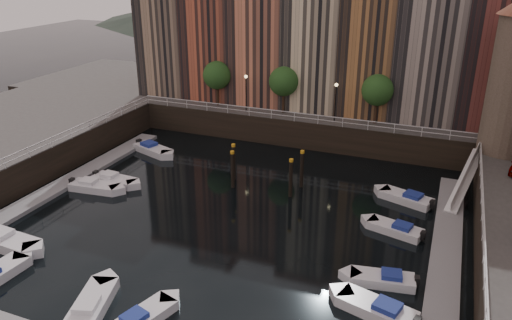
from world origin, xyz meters
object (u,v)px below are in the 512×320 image
at_px(gangway, 466,177).
at_px(boat_left_0, 7,241).
at_px(mooring_pilings, 264,170).
at_px(boat_left_3, 114,180).
at_px(boat_left_2, 94,186).

height_order(gangway, boat_left_0, gangway).
bearing_deg(mooring_pilings, gangway, 14.84).
relative_size(mooring_pilings, boat_left_0, 1.26).
xyz_separation_m(gangway, boat_left_3, (-29.41, -8.72, -1.57)).
distance_m(gangway, boat_left_3, 30.72).
relative_size(boat_left_0, boat_left_2, 1.11).
distance_m(boat_left_0, boat_left_2, 9.75).
bearing_deg(boat_left_3, boat_left_0, -89.17).
relative_size(gangway, boat_left_2, 1.76).
height_order(gangway, mooring_pilings, gangway).
distance_m(mooring_pilings, boat_left_3, 13.71).
xyz_separation_m(gangway, boat_left_0, (-29.95, -20.29, -1.52)).
distance_m(mooring_pilings, boat_left_2, 15.08).
bearing_deg(mooring_pilings, boat_left_0, -130.23).
xyz_separation_m(mooring_pilings, boat_left_0, (-13.47, -15.92, -1.25)).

